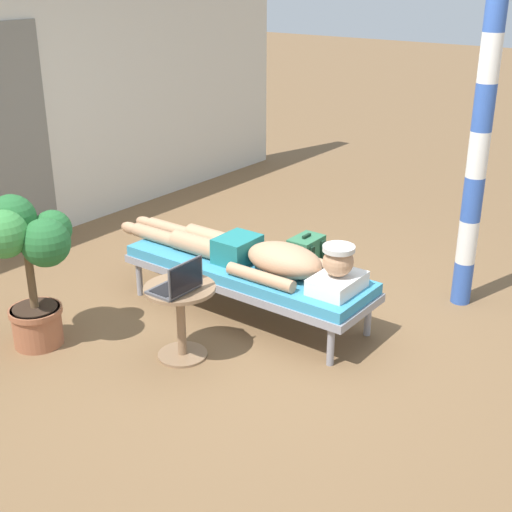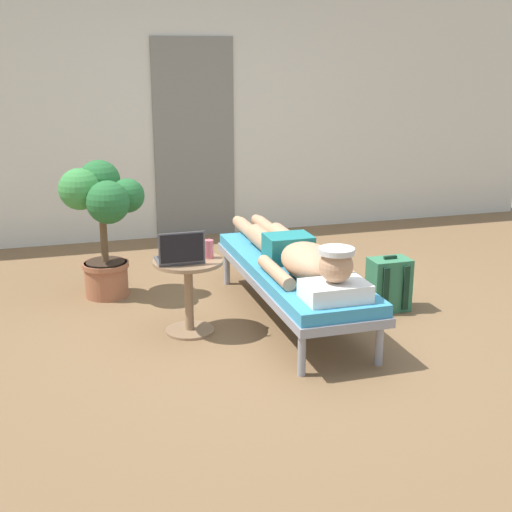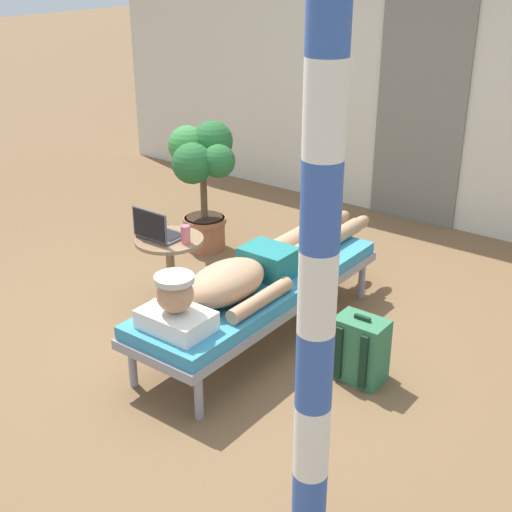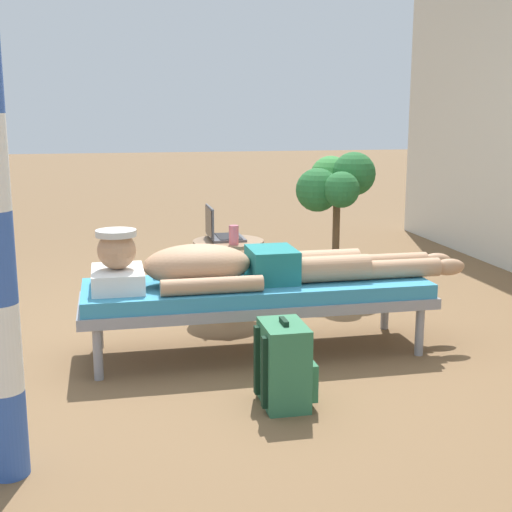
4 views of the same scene
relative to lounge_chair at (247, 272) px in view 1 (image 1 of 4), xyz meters
The scene contains 11 objects.
ground_plane 0.42m from the lounge_chair, 147.19° to the right, with size 40.00×40.00×0.00m, color brown.
house_wall_back 2.88m from the lounge_chair, 90.00° to the left, with size 7.60×0.20×2.70m, color beige.
house_door_panel 2.68m from the lounge_chair, 93.50° to the left, with size 0.84×0.03×2.04m, color slate.
lounge_chair is the anchor object (origin of this frame).
person_reclining 0.21m from the lounge_chair, 90.00° to the right, with size 0.53×2.17×0.33m.
side_table 0.77m from the lounge_chair, behind, with size 0.48×0.48×0.52m.
laptop 0.86m from the lounge_chair, behind, with size 0.31×0.24×0.23m.
drink_glass 0.66m from the lounge_chair, behind, with size 0.06×0.06×0.13m, color #D86672.
backpack 0.78m from the lounge_chair, ahead, with size 0.30×0.26×0.42m.
potted_plant 1.57m from the lounge_chair, 144.78° to the left, with size 0.65×0.63×1.08m.
porch_post 1.91m from the lounge_chair, 46.08° to the right, with size 0.15×0.15×2.40m.
Camera 1 is at (-3.60, -2.81, 2.49)m, focal length 49.18 mm.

